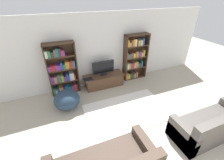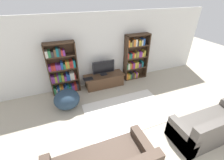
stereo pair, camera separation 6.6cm
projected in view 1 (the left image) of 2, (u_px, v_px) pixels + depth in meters
wall_back at (100, 51)px, 5.40m from camera, size 8.80×0.06×2.60m
bookshelf_left at (63, 71)px, 5.04m from camera, size 0.96×0.30×1.81m
bookshelf_right at (134, 58)px, 5.91m from camera, size 0.96×0.30×1.81m
tv_stand at (104, 80)px, 5.69m from camera, size 1.49×0.55×0.46m
television at (103, 68)px, 5.45m from camera, size 0.83×0.16×0.55m
laptop at (88, 79)px, 5.29m from camera, size 0.34×0.22×0.03m
area_rug at (127, 111)px, 4.56m from camera, size 2.47×1.57×0.02m
couch_right_sofa at (211, 126)px, 3.69m from camera, size 1.96×0.81×0.87m
beanbag_ottoman at (67, 100)px, 4.59m from camera, size 0.78×0.78×0.58m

